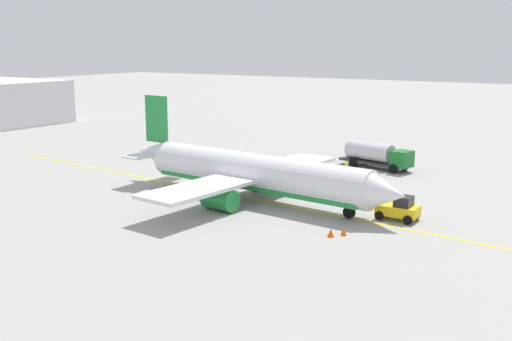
% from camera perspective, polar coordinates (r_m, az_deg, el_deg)
% --- Properties ---
extents(ground_plane, '(400.00, 400.00, 0.00)m').
position_cam_1_polar(ground_plane, '(60.89, -0.00, -2.76)').
color(ground_plane, '#9E9B96').
extents(airplane, '(33.24, 26.36, 9.65)m').
position_cam_1_polar(airplane, '(60.58, -0.37, -0.26)').
color(airplane, white).
rests_on(airplane, ground).
extents(fuel_tanker, '(9.94, 4.69, 3.15)m').
position_cam_1_polar(fuel_tanker, '(77.49, 11.22, 1.47)').
color(fuel_tanker, '#2D2D33').
rests_on(fuel_tanker, ground).
extents(pushback_tug, '(3.64, 2.37, 2.20)m').
position_cam_1_polar(pushback_tug, '(55.36, 13.23, -3.50)').
color(pushback_tug, yellow).
rests_on(pushback_tug, ground).
extents(refueling_worker, '(0.51, 0.61, 1.71)m').
position_cam_1_polar(refueling_worker, '(73.08, 8.44, 0.24)').
color(refueling_worker, navy).
rests_on(refueling_worker, ground).
extents(safety_cone_nose, '(0.56, 0.56, 0.62)m').
position_cam_1_polar(safety_cone_nose, '(50.29, 8.21, -5.68)').
color(safety_cone_nose, '#F2590F').
rests_on(safety_cone_nose, ground).
extents(safety_cone_wingtip, '(0.61, 0.61, 0.68)m').
position_cam_1_polar(safety_cone_wingtip, '(49.75, 7.01, -5.81)').
color(safety_cone_wingtip, '#F2590F').
rests_on(safety_cone_wingtip, ground).
extents(taxi_line_marking, '(81.26, 8.56, 0.01)m').
position_cam_1_polar(taxi_line_marking, '(60.89, -0.00, -2.76)').
color(taxi_line_marking, yellow).
rests_on(taxi_line_marking, ground).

